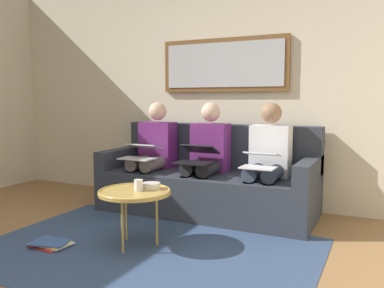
{
  "coord_description": "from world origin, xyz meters",
  "views": [
    {
      "loc": [
        -1.64,
        1.7,
        1.16
      ],
      "look_at": [
        0.0,
        -1.7,
        0.75
      ],
      "focal_mm": 37.57,
      "sensor_mm": 36.0,
      "label": 1
    }
  ],
  "objects": [
    {
      "name": "laptop_white",
      "position": [
        -0.64,
        -1.8,
        0.63
      ],
      "size": [
        0.31,
        0.33,
        0.14
      ],
      "color": "white"
    },
    {
      "name": "laptop_silver",
      "position": [
        0.64,
        -1.81,
        0.63
      ],
      "size": [
        0.36,
        0.36,
        0.15
      ],
      "color": "silver"
    },
    {
      "name": "wall_rear",
      "position": [
        0.0,
        -2.6,
        1.3
      ],
      "size": [
        6.0,
        0.12,
        2.6
      ],
      "primitive_type": "cube",
      "color": "beige",
      "rests_on": "ground_plane"
    },
    {
      "name": "person_left",
      "position": [
        -0.64,
        -2.05,
        0.61
      ],
      "size": [
        0.38,
        0.58,
        1.14
      ],
      "color": "silver",
      "rests_on": "couch"
    },
    {
      "name": "cup",
      "position": [
        0.09,
        -0.92,
        0.5
      ],
      "size": [
        0.07,
        0.07,
        0.09
      ],
      "primitive_type": "cylinder",
      "color": "silver",
      "rests_on": "coffee_table"
    },
    {
      "name": "coffee_table",
      "position": [
        0.12,
        -0.9,
        0.44
      ],
      "size": [
        0.57,
        0.57,
        0.46
      ],
      "color": "tan",
      "rests_on": "ground_plane"
    },
    {
      "name": "area_rug",
      "position": [
        0.0,
        -0.85,
        0.0
      ],
      "size": [
        2.6,
        1.8,
        0.01
      ],
      "primitive_type": "cube",
      "color": "#33476B",
      "rests_on": "ground_plane"
    },
    {
      "name": "person_middle",
      "position": [
        0.0,
        -2.05,
        0.61
      ],
      "size": [
        0.38,
        0.58,
        1.14
      ],
      "color": "#66236B",
      "rests_on": "couch"
    },
    {
      "name": "laptop_black",
      "position": [
        0.0,
        -1.82,
        0.63
      ],
      "size": [
        0.34,
        0.39,
        0.17
      ],
      "color": "black"
    },
    {
      "name": "framed_mirror",
      "position": [
        0.0,
        -2.51,
        1.55
      ],
      "size": [
        1.46,
        0.05,
        0.59
      ],
      "color": "brown"
    },
    {
      "name": "bowl",
      "position": [
        0.04,
        -1.02,
        0.48
      ],
      "size": [
        0.15,
        0.15,
        0.05
      ],
      "primitive_type": "cylinder",
      "color": "beige",
      "rests_on": "coffee_table"
    },
    {
      "name": "couch",
      "position": [
        0.0,
        -2.12,
        0.31
      ],
      "size": [
        2.2,
        0.9,
        0.9
      ],
      "color": "#2D333D",
      "rests_on": "ground_plane"
    },
    {
      "name": "person_right",
      "position": [
        0.64,
        -2.05,
        0.61
      ],
      "size": [
        0.38,
        0.58,
        1.14
      ],
      "color": "#66236B",
      "rests_on": "couch"
    },
    {
      "name": "magazine_stack",
      "position": [
        0.73,
        -0.6,
        0.03
      ],
      "size": [
        0.33,
        0.26,
        0.04
      ],
      "color": "red",
      "rests_on": "ground_plane"
    }
  ]
}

